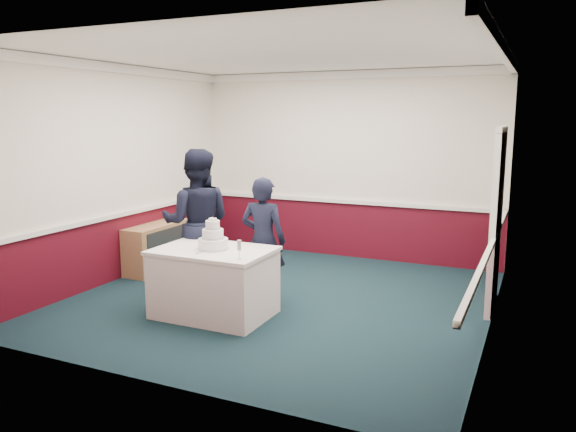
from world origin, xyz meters
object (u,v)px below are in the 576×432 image
at_px(sideboard, 158,247).
at_px(person_woman, 263,241).
at_px(cake_knife, 201,252).
at_px(wedding_cake, 213,240).
at_px(person_man, 197,222).
at_px(cake_table, 214,282).
at_px(champagne_flute, 239,246).

bearing_deg(sideboard, person_woman, -18.43).
xyz_separation_m(sideboard, cake_knife, (1.80, -1.55, 0.44)).
height_order(wedding_cake, person_man, person_man).
distance_m(cake_knife, person_man, 1.03).
relative_size(cake_table, wedding_cake, 3.63).
bearing_deg(champagne_flute, person_woman, 101.33).
xyz_separation_m(sideboard, person_woman, (2.14, -0.71, 0.43)).
relative_size(cake_knife, person_woman, 0.14).
bearing_deg(cake_table, cake_knife, -98.53).
height_order(cake_knife, champagne_flute, champagne_flute).
height_order(cake_knife, person_woman, person_woman).
height_order(person_man, person_woman, person_man).
relative_size(person_man, person_woman, 1.20).
xyz_separation_m(wedding_cake, cake_knife, (-0.03, -0.20, -0.11)).
distance_m(wedding_cake, cake_knife, 0.23).
distance_m(wedding_cake, champagne_flute, 0.57).
bearing_deg(person_woman, sideboard, -22.13).
bearing_deg(sideboard, champagne_flute, -35.06).
xyz_separation_m(sideboard, cake_table, (1.83, -1.35, 0.05)).
bearing_deg(champagne_flute, sideboard, 144.94).
xyz_separation_m(wedding_cake, champagne_flute, (0.50, -0.28, 0.03)).
height_order(champagne_flute, person_woman, person_woman).
bearing_deg(wedding_cake, person_man, 135.37).
height_order(sideboard, cake_knife, cake_knife).
bearing_deg(cake_knife, cake_table, 81.81).
bearing_deg(person_woman, cake_knife, 63.91).
distance_m(sideboard, person_man, 1.52).
bearing_deg(champagne_flute, cake_table, 150.75).
distance_m(sideboard, cake_table, 2.28).
height_order(cake_table, champagne_flute, champagne_flute).
distance_m(cake_knife, champagne_flute, 0.55).
relative_size(wedding_cake, champagne_flute, 1.78).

